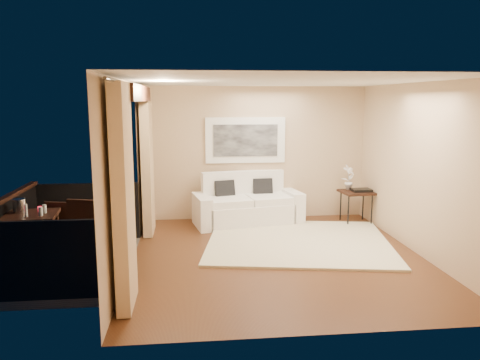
{
  "coord_description": "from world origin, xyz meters",
  "views": [
    {
      "loc": [
        -1.33,
        -6.93,
        2.43
      ],
      "look_at": [
        -0.48,
        1.05,
        1.05
      ],
      "focal_mm": 35.0,
      "sensor_mm": 36.0,
      "label": 1
    }
  ],
  "objects": [
    {
      "name": "vase",
      "position": [
        -3.61,
        -0.36,
        0.92
      ],
      "size": [
        0.04,
        0.04,
        0.18
      ],
      "primitive_type": "cylinder",
      "color": "white",
      "rests_on": "bistro_table"
    },
    {
      "name": "side_table",
      "position": [
        1.93,
        1.86,
        0.59
      ],
      "size": [
        0.65,
        0.65,
        0.64
      ],
      "rotation": [
        0.0,
        0.0,
        0.1
      ],
      "color": "black",
      "rests_on": "floor"
    },
    {
      "name": "sofa",
      "position": [
        -0.24,
        2.09,
        0.36
      ],
      "size": [
        2.22,
        1.26,
        1.0
      ],
      "rotation": [
        0.0,
        0.0,
        0.18
      ],
      "color": "white",
      "rests_on": "floor"
    },
    {
      "name": "ice_bucket",
      "position": [
        -3.78,
        -0.1,
        0.93
      ],
      "size": [
        0.18,
        0.18,
        0.2
      ],
      "primitive_type": "cylinder",
      "color": "silver",
      "rests_on": "bistro_table"
    },
    {
      "name": "rug",
      "position": [
        0.49,
        0.68,
        0.02
      ],
      "size": [
        3.47,
        3.15,
        0.04
      ],
      "primitive_type": "cube",
      "rotation": [
        0.0,
        0.0,
        -0.17
      ],
      "color": "beige",
      "rests_on": "floor"
    },
    {
      "name": "balcony_chair_near",
      "position": [
        -2.93,
        -0.28,
        0.6
      ],
      "size": [
        0.55,
        0.56,
        1.02
      ],
      "rotation": [
        0.0,
        0.0,
        -0.3
      ],
      "color": "black",
      "rests_on": "balcony"
    },
    {
      "name": "floor",
      "position": [
        0.0,
        0.0,
        0.0
      ],
      "size": [
        5.0,
        5.0,
        0.0
      ],
      "primitive_type": "plane",
      "color": "#573019",
      "rests_on": "ground"
    },
    {
      "name": "glass_b",
      "position": [
        -3.43,
        -0.15,
        0.89
      ],
      "size": [
        0.06,
        0.06,
        0.12
      ],
      "primitive_type": "cylinder",
      "color": "silver",
      "rests_on": "bistro_table"
    },
    {
      "name": "curtains",
      "position": [
        -2.11,
        0.0,
        1.34
      ],
      "size": [
        0.16,
        4.8,
        2.64
      ],
      "color": "#DEB989",
      "rests_on": "ground"
    },
    {
      "name": "tray",
      "position": [
        2.01,
        1.83,
        0.67
      ],
      "size": [
        0.38,
        0.28,
        0.05
      ],
      "primitive_type": "cube",
      "rotation": [
        0.0,
        0.0,
        0.01
      ],
      "color": "black",
      "rests_on": "side_table"
    },
    {
      "name": "bistro_table",
      "position": [
        -3.61,
        -0.2,
        0.75
      ],
      "size": [
        0.78,
        0.78,
        0.83
      ],
      "rotation": [
        0.0,
        0.0,
        0.11
      ],
      "color": "black",
      "rests_on": "balcony"
    },
    {
      "name": "balcony_chair_far",
      "position": [
        -3.35,
        0.33,
        0.52
      ],
      "size": [
        0.46,
        0.47,
        0.9
      ],
      "rotation": [
        0.0,
        0.0,
        2.92
      ],
      "color": "black",
      "rests_on": "balcony"
    },
    {
      "name": "balcony",
      "position": [
        -3.31,
        0.0,
        0.18
      ],
      "size": [
        1.81,
        2.6,
        1.17
      ],
      "color": "#605B56",
      "rests_on": "ground"
    },
    {
      "name": "orchid",
      "position": [
        1.82,
        2.03,
        0.9
      ],
      "size": [
        0.32,
        0.29,
        0.51
      ],
      "primitive_type": "imported",
      "rotation": [
        0.0,
        0.0,
        0.54
      ],
      "color": "white",
      "rests_on": "side_table"
    },
    {
      "name": "room_shell",
      "position": [
        -2.13,
        0.0,
        2.52
      ],
      "size": [
        5.0,
        6.4,
        5.0
      ],
      "color": "white",
      "rests_on": "ground"
    },
    {
      "name": "glass_a",
      "position": [
        -3.43,
        -0.32,
        0.89
      ],
      "size": [
        0.06,
        0.06,
        0.12
      ],
      "primitive_type": "cylinder",
      "color": "silver",
      "rests_on": "bistro_table"
    },
    {
      "name": "candle",
      "position": [
        -3.53,
        -0.04,
        0.87
      ],
      "size": [
        0.06,
        0.06,
        0.07
      ],
      "primitive_type": "cylinder",
      "color": "#F9162A",
      "rests_on": "bistro_table"
    },
    {
      "name": "artwork",
      "position": [
        -0.22,
        2.46,
        1.62
      ],
      "size": [
        1.62,
        0.07,
        0.92
      ],
      "color": "white",
      "rests_on": "room_shell"
    }
  ]
}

